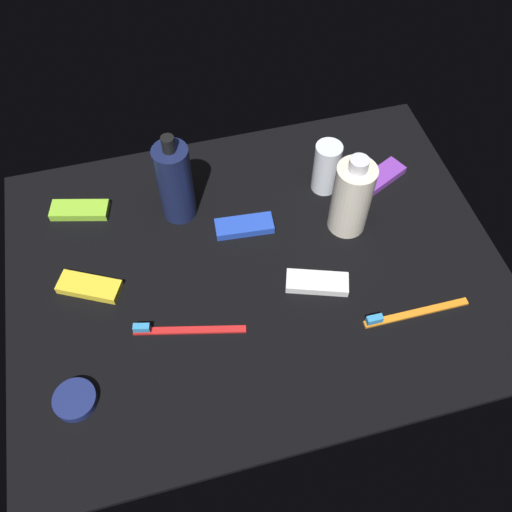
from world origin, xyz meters
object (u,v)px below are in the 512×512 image
Objects in this scene: toothbrush_red at (183,329)px; toothbrush_orange at (410,313)px; snack_bar_purple at (380,177)px; snack_bar_yellow at (89,287)px; lotion_bottle at (175,182)px; deodorant_stick at (326,167)px; cream_tin_left at (75,400)px; snack_bar_lime at (80,210)px; snack_bar_blue at (245,226)px; bodywash_bottle at (352,197)px; snack_bar_white at (317,283)px.

toothbrush_red is 36.88cm from toothbrush_orange.
snack_bar_yellow is (-56.19, -10.49, 0.00)cm from snack_bar_purple.
lotion_bottle reaches higher than deodorant_stick.
cream_tin_left is at bearing -179.08° from toothbrush_orange.
toothbrush_orange is at bearing -20.71° from snack_bar_lime.
snack_bar_blue is 1.63× the size of cream_tin_left.
deodorant_stick is 1.01× the size of snack_bar_yellow.
snack_bar_yellow and snack_bar_blue have the same top height.
bodywash_bottle is at bearing -3.46° from snack_bar_lime.
deodorant_stick is at bearing 41.40° from snack_bar_yellow.
lotion_bottle is 1.78× the size of snack_bar_blue.
cream_tin_left is (-50.01, -21.14, -6.70)cm from bodywash_bottle.
deodorant_stick is (27.60, -0.90, -2.84)cm from lotion_bottle.
deodorant_stick is at bearing 98.99° from toothbrush_orange.
lotion_bottle is 29.88cm from snack_bar_white.
lotion_bottle reaches higher than toothbrush_orange.
bodywash_bottle reaches higher than toothbrush_orange.
lotion_bottle is 1.78× the size of snack_bar_yellow.
toothbrush_orange reaches higher than snack_bar_purple.
snack_bar_white is at bearing 13.96° from cream_tin_left.
lotion_bottle is 1.78× the size of snack_bar_lime.
toothbrush_red is at bearing -99.34° from lotion_bottle.
snack_bar_lime is (-50.19, 35.19, 0.14)cm from toothbrush_orange.
toothbrush_red reaches higher than snack_bar_blue.
toothbrush_red reaches higher than snack_bar_white.
snack_bar_blue is 40.45cm from cream_tin_left.
snack_bar_purple is at bearing -3.12° from lotion_bottle.
snack_bar_yellow is (-37.07, 8.88, 0.00)cm from snack_bar_white.
toothbrush_red is (-32.61, -13.75, -6.85)cm from bodywash_bottle.
snack_bar_yellow is (-46.24, -2.11, -6.71)cm from bodywash_bottle.
bodywash_bottle is 49.29cm from snack_bar_lime.
bodywash_bottle is 36.04cm from toothbrush_red.
snack_bar_yellow is at bearing -177.39° from bodywash_bottle.
snack_bar_blue is (-27.99, -4.73, 0.00)cm from snack_bar_purple.
toothbrush_red is 18.91cm from cream_tin_left.
snack_bar_lime is at bearing 144.97° from toothbrush_orange.
deodorant_stick is 30.58cm from toothbrush_orange.
deodorant_stick is at bearing 7.64° from snack_bar_lime.
snack_bar_lime is at bearing 166.08° from lotion_bottle.
bodywash_bottle is 54.71cm from cream_tin_left.
snack_bar_blue is at bearing 132.26° from toothbrush_orange.
toothbrush_red is 31.84cm from snack_bar_lime.
snack_bar_white and snack_bar_lime have the same top height.
snack_bar_lime is at bearing 163.40° from snack_bar_blue.
toothbrush_red is 1.71× the size of snack_bar_yellow.
toothbrush_orange is 53.14cm from snack_bar_yellow.
snack_bar_white is 1.00× the size of snack_bar_purple.
deodorant_stick is 11.92cm from snack_bar_purple.
snack_bar_lime is at bearing 162.22° from bodywash_bottle.
toothbrush_red is 47.96cm from snack_bar_purple.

